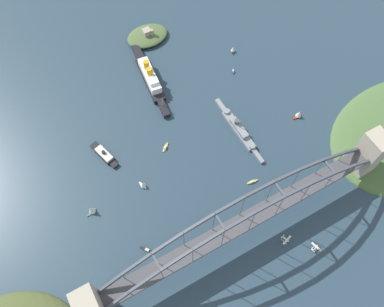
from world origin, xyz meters
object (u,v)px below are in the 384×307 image
object	(u,v)px
small_boat_1	(252,182)
small_boat_2	(91,210)
fort_island_mid_harbor	(147,36)
small_boat_3	(143,185)
harbor_ferry_steamer	(104,154)
harbor_arch_bridge	(244,222)
naval_cruiser	(238,129)
small_boat_0	(233,71)
ocean_liner	(150,77)
small_boat_4	(233,49)
seaplane_second_in_formation	(315,248)
small_boat_7	(165,147)
small_boat_5	(147,250)
small_boat_6	(299,114)
seaplane_taxiing_near_bridge	(286,240)

from	to	relation	value
small_boat_1	small_boat_2	bearing A→B (deg)	162.18
fort_island_mid_harbor	small_boat_3	distance (m)	174.01
harbor_ferry_steamer	fort_island_mid_harbor	size ratio (longest dim) A/B	0.75
harbor_arch_bridge	naval_cruiser	world-z (taller)	harbor_arch_bridge
fort_island_mid_harbor	small_boat_1	xyz separation A→B (m)	(4.86, -197.31, -2.90)
harbor_ferry_steamer	small_boat_1	distance (m)	133.95
small_boat_0	ocean_liner	bearing A→B (deg)	159.18
small_boat_3	small_boat_4	size ratio (longest dim) A/B	1.16
fort_island_mid_harbor	small_boat_2	bearing A→B (deg)	-129.32
seaplane_second_in_formation	ocean_liner	bearing A→B (deg)	100.44
small_boat_4	small_boat_7	world-z (taller)	small_boat_4
ocean_liner	small_boat_5	world-z (taller)	ocean_liner
small_boat_6	small_boat_7	distance (m)	130.18
small_boat_5	small_boat_6	bearing A→B (deg)	13.79
seaplane_taxiing_near_bridge	small_boat_2	size ratio (longest dim) A/B	0.88
small_boat_0	small_boat_3	size ratio (longest dim) A/B	0.84
harbor_arch_bridge	harbor_ferry_steamer	xyz separation A→B (m)	(-67.91, 120.27, -25.99)
small_boat_3	small_boat_7	world-z (taller)	small_boat_3
harbor_arch_bridge	small_boat_6	xyz separation A→B (m)	(109.99, 69.59, -24.16)
seaplane_taxiing_near_bridge	seaplane_second_in_formation	bearing A→B (deg)	-44.74
harbor_arch_bridge	ocean_liner	distance (m)	178.36
naval_cruiser	small_boat_0	size ratio (longest dim) A/B	10.96
ocean_liner	naval_cruiser	bearing A→B (deg)	-63.57
small_boat_4	small_boat_5	bearing A→B (deg)	-139.82
naval_cruiser	small_boat_7	distance (m)	70.30
small_boat_0	small_boat_1	xyz separation A→B (m)	(-51.25, -113.22, -0.06)
harbor_ferry_steamer	small_boat_1	world-z (taller)	harbor_ferry_steamer
small_boat_0	small_boat_2	bearing A→B (deg)	-158.84
seaplane_second_in_formation	small_boat_7	distance (m)	153.54
small_boat_2	small_boat_4	xyz separation A→B (m)	(197.05, 93.92, -1.71)
seaplane_second_in_formation	small_boat_1	world-z (taller)	seaplane_second_in_formation
harbor_arch_bridge	harbor_ferry_steamer	distance (m)	140.54
fort_island_mid_harbor	small_boat_0	world-z (taller)	fort_island_mid_harbor
small_boat_2	small_boat_6	distance (m)	207.79
small_boat_2	small_boat_4	size ratio (longest dim) A/B	1.50
harbor_arch_bridge	harbor_ferry_steamer	bearing A→B (deg)	119.45
small_boat_1	small_boat_3	size ratio (longest dim) A/B	1.17
harbor_arch_bridge	small_boat_7	bearing A→B (deg)	99.22
seaplane_taxiing_near_bridge	small_boat_2	world-z (taller)	small_boat_2
small_boat_6	small_boat_3	bearing A→B (deg)	177.69
harbor_ferry_steamer	small_boat_3	world-z (taller)	small_boat_3
small_boat_1	harbor_arch_bridge	bearing A→B (deg)	-135.54
seaplane_second_in_formation	small_boat_1	distance (m)	73.98
fort_island_mid_harbor	small_boat_0	bearing A→B (deg)	-56.28
harbor_ferry_steamer	naval_cruiser	bearing A→B (deg)	-16.70
small_boat_3	small_boat_4	xyz separation A→B (m)	(149.82, 93.67, -0.36)
fort_island_mid_harbor	small_boat_7	bearing A→B (deg)	-109.32
ocean_liner	small_boat_3	bearing A→B (deg)	-119.25
harbor_ferry_steamer	small_boat_6	bearing A→B (deg)	-15.90
harbor_ferry_steamer	seaplane_taxiing_near_bridge	xyz separation A→B (m)	(96.89, -143.14, -0.23)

